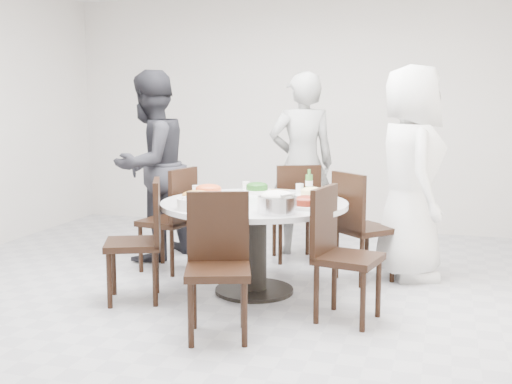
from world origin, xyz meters
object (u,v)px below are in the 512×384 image
(diner_right, at_px, (411,173))
(diner_left, at_px, (151,166))
(chair_sw, at_px, (133,241))
(chair_se, at_px, (349,255))
(chair_nw, at_px, (166,219))
(chair_ne, at_px, (365,226))
(diner_middle, at_px, (302,164))
(chair_n, at_px, (294,212))
(beverage_bottle, at_px, (309,182))
(chair_s, at_px, (218,268))
(soup_bowl, at_px, (195,203))
(dining_table, at_px, (254,247))
(rice_bowl, at_px, (277,205))

(diner_right, height_order, diner_left, diner_right)
(chair_sw, height_order, chair_se, same)
(chair_nw, relative_size, chair_se, 1.00)
(chair_ne, relative_size, diner_middle, 0.52)
(chair_ne, bearing_deg, chair_sw, 76.37)
(chair_n, xyz_separation_m, diner_middle, (0.00, 0.30, 0.44))
(chair_sw, xyz_separation_m, beverage_bottle, (1.18, 1.00, 0.38))
(beverage_bottle, bearing_deg, chair_s, -100.29)
(chair_sw, height_order, beverage_bottle, beverage_bottle)
(soup_bowl, relative_size, beverage_bottle, 1.26)
(dining_table, relative_size, diner_middle, 0.82)
(soup_bowl, bearing_deg, diner_right, 40.34)
(chair_ne, xyz_separation_m, diner_right, (0.36, 0.21, 0.45))
(chair_s, bearing_deg, dining_table, 74.44)
(diner_right, xyz_separation_m, beverage_bottle, (-0.84, -0.29, -0.07))
(rice_bowl, bearing_deg, chair_sw, -178.75)
(chair_n, xyz_separation_m, chair_s, (-0.02, -2.16, 0.00))
(beverage_bottle, bearing_deg, rice_bowl, -91.88)
(dining_table, bearing_deg, soup_bowl, -125.51)
(chair_n, relative_size, chair_sw, 1.00)
(dining_table, distance_m, diner_right, 1.53)
(chair_ne, xyz_separation_m, diner_middle, (-0.74, 0.83, 0.44))
(diner_right, xyz_separation_m, rice_bowl, (-0.87, -1.27, -0.12))
(chair_n, relative_size, diner_right, 0.51)
(diner_right, relative_size, beverage_bottle, 8.64)
(chair_se, bearing_deg, chair_n, 37.45)
(chair_n, bearing_deg, beverage_bottle, 89.06)
(chair_n, bearing_deg, chair_se, 90.97)
(chair_ne, relative_size, soup_bowl, 3.52)
(chair_n, bearing_deg, chair_nw, 9.69)
(dining_table, relative_size, chair_se, 1.58)
(diner_right, relative_size, rice_bowl, 6.50)
(chair_nw, height_order, diner_left, diner_left)
(chair_n, distance_m, chair_s, 2.16)
(chair_s, relative_size, diner_right, 0.51)
(chair_n, height_order, chair_se, same)
(chair_nw, distance_m, soup_bowl, 1.14)
(chair_n, bearing_deg, soup_bowl, 51.42)
(chair_n, xyz_separation_m, diner_left, (-1.36, -0.34, 0.44))
(chair_nw, distance_m, chair_sw, 0.91)
(chair_s, bearing_deg, soup_bowl, 105.23)
(chair_n, height_order, rice_bowl, chair_n)
(chair_nw, height_order, chair_se, same)
(chair_nw, distance_m, chair_se, 2.00)
(chair_s, height_order, diner_right, diner_right)
(chair_nw, relative_size, diner_middle, 0.52)
(diner_right, bearing_deg, chair_se, 147.56)
(dining_table, distance_m, chair_se, 0.95)
(diner_middle, xyz_separation_m, soup_bowl, (-0.40, -1.90, -0.12))
(chair_nw, relative_size, rice_bowl, 3.33)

